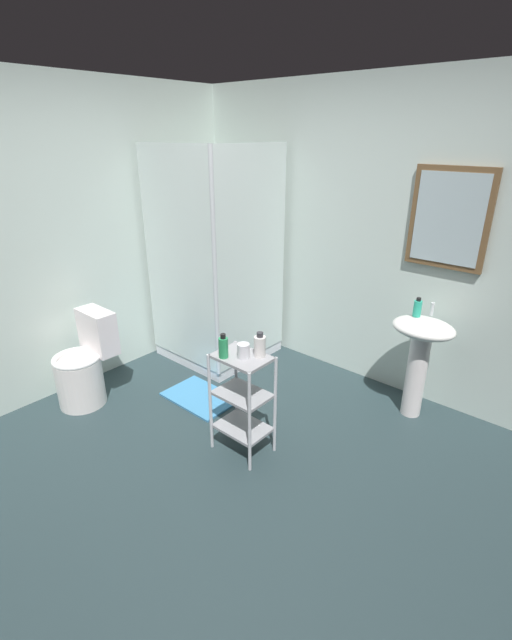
{
  "coord_description": "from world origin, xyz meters",
  "views": [
    {
      "loc": [
        1.65,
        -1.54,
        2.08
      ],
      "look_at": [
        -0.06,
        0.42,
        0.97
      ],
      "focal_mm": 24.89,
      "sensor_mm": 36.0,
      "label": 1
    }
  ],
  "objects_px": {
    "hand_soap_bottle": "(417,308)",
    "bath_mat": "(200,397)",
    "storage_cart": "(242,396)",
    "rinse_cup": "(243,351)",
    "body_wash_bottle_green": "(223,347)",
    "lotion_bottle_white": "(259,346)",
    "toilet": "(85,367)",
    "shower_stall": "(218,314)",
    "pedestal_sink": "(420,348)"
  },
  "relations": [
    {
      "from": "hand_soap_bottle",
      "to": "bath_mat",
      "type": "relative_size",
      "value": 0.24
    },
    {
      "from": "storage_cart",
      "to": "rinse_cup",
      "type": "distance_m",
      "value": 0.35
    },
    {
      "from": "hand_soap_bottle",
      "to": "bath_mat",
      "type": "distance_m",
      "value": 1.89
    },
    {
      "from": "hand_soap_bottle",
      "to": "body_wash_bottle_green",
      "type": "xyz_separation_m",
      "value": [
        -0.72,
        -1.31,
        -0.06
      ]
    },
    {
      "from": "storage_cart",
      "to": "lotion_bottle_white",
      "type": "xyz_separation_m",
      "value": [
        0.08,
        0.08,
        0.38
      ]
    },
    {
      "from": "lotion_bottle_white",
      "to": "rinse_cup",
      "type": "relative_size",
      "value": 1.74
    },
    {
      "from": "rinse_cup",
      "to": "toilet",
      "type": "bearing_deg",
      "value": -164.99
    },
    {
      "from": "storage_cart",
      "to": "bath_mat",
      "type": "xyz_separation_m",
      "value": [
        -0.71,
        0.24,
        -0.43
      ]
    },
    {
      "from": "lotion_bottle_white",
      "to": "bath_mat",
      "type": "height_order",
      "value": "lotion_bottle_white"
    },
    {
      "from": "storage_cart",
      "to": "body_wash_bottle_green",
      "type": "distance_m",
      "value": 0.39
    },
    {
      "from": "body_wash_bottle_green",
      "to": "shower_stall",
      "type": "bearing_deg",
      "value": 137.34
    },
    {
      "from": "storage_cart",
      "to": "toilet",
      "type": "bearing_deg",
      "value": -164.51
    },
    {
      "from": "body_wash_bottle_green",
      "to": "toilet",
      "type": "bearing_deg",
      "value": -167.2
    },
    {
      "from": "lotion_bottle_white",
      "to": "bath_mat",
      "type": "relative_size",
      "value": 0.28
    },
    {
      "from": "hand_soap_bottle",
      "to": "bath_mat",
      "type": "xyz_separation_m",
      "value": [
        -1.35,
        -0.99,
        -0.87
      ]
    },
    {
      "from": "storage_cart",
      "to": "lotion_bottle_white",
      "type": "height_order",
      "value": "lotion_bottle_white"
    },
    {
      "from": "pedestal_sink",
      "to": "body_wash_bottle_green",
      "type": "height_order",
      "value": "body_wash_bottle_green"
    },
    {
      "from": "shower_stall",
      "to": "lotion_bottle_white",
      "type": "height_order",
      "value": "shower_stall"
    },
    {
      "from": "hand_soap_bottle",
      "to": "lotion_bottle_white",
      "type": "distance_m",
      "value": 1.28
    },
    {
      "from": "storage_cart",
      "to": "rinse_cup",
      "type": "relative_size",
      "value": 7.66
    },
    {
      "from": "shower_stall",
      "to": "storage_cart",
      "type": "xyz_separation_m",
      "value": [
        1.12,
        -0.87,
        -0.03
      ]
    },
    {
      "from": "shower_stall",
      "to": "pedestal_sink",
      "type": "bearing_deg",
      "value": 10.19
    },
    {
      "from": "toilet",
      "to": "bath_mat",
      "type": "height_order",
      "value": "toilet"
    },
    {
      "from": "pedestal_sink",
      "to": "lotion_bottle_white",
      "type": "distance_m",
      "value": 1.31
    },
    {
      "from": "pedestal_sink",
      "to": "toilet",
      "type": "xyz_separation_m",
      "value": [
        -2.11,
        -1.58,
        -0.26
      ]
    },
    {
      "from": "hand_soap_bottle",
      "to": "lotion_bottle_white",
      "type": "xyz_separation_m",
      "value": [
        -0.56,
        -1.15,
        -0.06
      ]
    },
    {
      "from": "shower_stall",
      "to": "pedestal_sink",
      "type": "xyz_separation_m",
      "value": [
        1.84,
        0.33,
        0.12
      ]
    },
    {
      "from": "pedestal_sink",
      "to": "hand_soap_bottle",
      "type": "relative_size",
      "value": 5.55
    },
    {
      "from": "body_wash_bottle_green",
      "to": "lotion_bottle_white",
      "type": "relative_size",
      "value": 0.98
    },
    {
      "from": "storage_cart",
      "to": "rinse_cup",
      "type": "xyz_separation_m",
      "value": [
        0.02,
        -0.01,
        0.35
      ]
    },
    {
      "from": "hand_soap_bottle",
      "to": "pedestal_sink",
      "type": "bearing_deg",
      "value": -20.59
    },
    {
      "from": "pedestal_sink",
      "to": "body_wash_bottle_green",
      "type": "bearing_deg",
      "value": -121.82
    },
    {
      "from": "rinse_cup",
      "to": "pedestal_sink",
      "type": "bearing_deg",
      "value": 59.91
    },
    {
      "from": "shower_stall",
      "to": "toilet",
      "type": "relative_size",
      "value": 2.63
    },
    {
      "from": "body_wash_bottle_green",
      "to": "bath_mat",
      "type": "bearing_deg",
      "value": 152.56
    },
    {
      "from": "lotion_bottle_white",
      "to": "rinse_cup",
      "type": "distance_m",
      "value": 0.11
    },
    {
      "from": "shower_stall",
      "to": "toilet",
      "type": "distance_m",
      "value": 1.29
    },
    {
      "from": "toilet",
      "to": "pedestal_sink",
      "type": "bearing_deg",
      "value": 36.88
    },
    {
      "from": "pedestal_sink",
      "to": "hand_soap_bottle",
      "type": "bearing_deg",
      "value": 159.41
    },
    {
      "from": "pedestal_sink",
      "to": "storage_cart",
      "type": "distance_m",
      "value": 1.41
    },
    {
      "from": "body_wash_bottle_green",
      "to": "rinse_cup",
      "type": "relative_size",
      "value": 1.7
    },
    {
      "from": "toilet",
      "to": "storage_cart",
      "type": "bearing_deg",
      "value": 15.49
    },
    {
      "from": "pedestal_sink",
      "to": "rinse_cup",
      "type": "height_order",
      "value": "rinse_cup"
    },
    {
      "from": "shower_stall",
      "to": "toilet",
      "type": "xyz_separation_m",
      "value": [
        -0.28,
        -1.25,
        -0.15
      ]
    },
    {
      "from": "storage_cart",
      "to": "pedestal_sink",
      "type": "bearing_deg",
      "value": 59.02
    },
    {
      "from": "rinse_cup",
      "to": "bath_mat",
      "type": "relative_size",
      "value": 0.16
    },
    {
      "from": "body_wash_bottle_green",
      "to": "bath_mat",
      "type": "distance_m",
      "value": 1.07
    },
    {
      "from": "storage_cart",
      "to": "hand_soap_bottle",
      "type": "bearing_deg",
      "value": 62.36
    },
    {
      "from": "storage_cart",
      "to": "lotion_bottle_white",
      "type": "bearing_deg",
      "value": 42.69
    },
    {
      "from": "bath_mat",
      "to": "hand_soap_bottle",
      "type": "bearing_deg",
      "value": 36.07
    }
  ]
}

